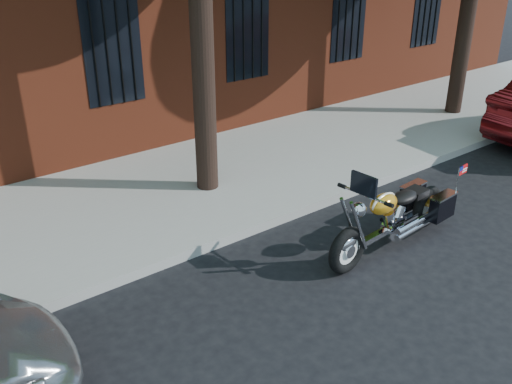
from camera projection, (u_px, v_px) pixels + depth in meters
ground at (300, 280)px, 7.41m from camera, size 120.00×120.00×0.00m
curb at (237, 234)px, 8.36m from camera, size 40.00×0.16×0.15m
sidewalk at (172, 191)px, 9.71m from camera, size 40.00×3.60×0.15m
motorcycle at (397, 217)px, 8.03m from camera, size 2.68×0.86×1.34m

